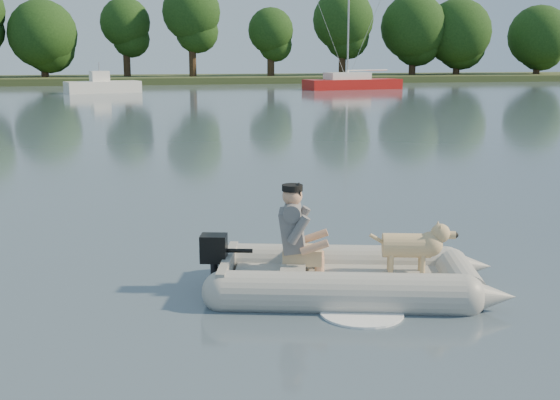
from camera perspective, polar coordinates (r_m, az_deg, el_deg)
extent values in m
plane|color=slate|center=(8.49, 0.74, -7.81)|extent=(160.00, 160.00, 0.00)
cube|color=#47512D|center=(69.88, -10.27, 9.60)|extent=(160.00, 12.00, 0.70)
cylinder|color=#332316|center=(69.64, -18.58, 10.17)|extent=(0.70, 0.70, 2.94)
sphere|color=#224717|center=(69.64, -18.75, 12.65)|extent=(6.27, 6.27, 6.27)
cylinder|color=#332316|center=(69.77, -12.34, 10.81)|extent=(0.70, 0.70, 3.67)
sphere|color=#224717|center=(69.82, -12.48, 13.91)|extent=(4.69, 4.69, 4.69)
cylinder|color=#332316|center=(68.18, -7.12, 11.23)|extent=(0.70, 0.70, 4.29)
sphere|color=#224717|center=(68.28, -7.21, 14.94)|extent=(5.43, 5.43, 5.43)
cylinder|color=#332316|center=(69.47, -0.75, 10.89)|extent=(0.70, 0.70, 3.21)
sphere|color=#224717|center=(69.49, -0.76, 13.61)|extent=(4.41, 4.41, 4.41)
cylinder|color=#332316|center=(71.82, 5.08, 11.17)|extent=(0.70, 0.70, 3.94)
sphere|color=#224717|center=(71.88, 5.14, 14.40)|extent=(6.03, 6.03, 6.03)
cylinder|color=#332316|center=(74.58, 10.70, 10.87)|extent=(0.70, 0.70, 3.52)
sphere|color=#224717|center=(74.61, 10.81, 13.65)|extent=(6.68, 6.68, 6.68)
cylinder|color=#332316|center=(76.29, 14.15, 10.63)|extent=(0.70, 0.70, 3.21)
sphere|color=#224717|center=(76.31, 14.28, 13.10)|extent=(6.79, 6.79, 6.79)
cylinder|color=#332316|center=(80.32, 20.14, 10.23)|extent=(0.70, 0.70, 2.96)
sphere|color=#224717|center=(80.32, 20.29, 12.39)|extent=(6.40, 6.40, 6.40)
cube|color=#A21512|center=(56.37, 5.92, 9.25)|extent=(8.06, 3.75, 0.97)
cube|color=white|center=(56.11, 5.49, 9.99)|extent=(3.66, 2.35, 0.58)
cylinder|color=#A5A5AA|center=(56.15, 5.59, 14.69)|extent=(0.16, 0.16, 9.70)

